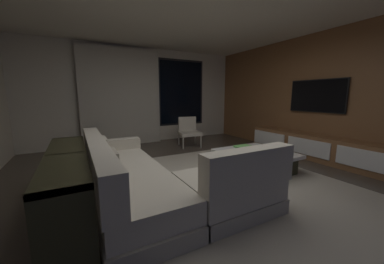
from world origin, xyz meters
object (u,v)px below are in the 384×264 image
accent_chair_near_window (189,130)px  mounted_tv (317,96)px  coffee_table (255,161)px  book_stack_on_coffee_table (244,148)px  console_table_behind_couch (69,182)px  media_console (316,148)px  sectional_couch (152,181)px

accent_chair_near_window → mounted_tv: bearing=-48.9°
mounted_tv → coffee_table: bearing=-176.1°
coffee_table → book_stack_on_coffee_table: book_stack_on_coffee_table is taller
book_stack_on_coffee_table → mounted_tv: (1.98, -0.06, 0.94)m
console_table_behind_couch → media_console: bearing=0.4°
book_stack_on_coffee_table → media_console: bearing=-8.3°
mounted_tv → console_table_behind_couch: bearing=-177.2°
accent_chair_near_window → mounted_tv: (1.97, -2.25, 0.92)m
sectional_couch → coffee_table: 2.02m
book_stack_on_coffee_table → accent_chair_near_window: accent_chair_near_window is taller
accent_chair_near_window → book_stack_on_coffee_table: bearing=-90.3°
accent_chair_near_window → console_table_behind_couch: (-2.81, -2.49, -0.02)m
accent_chair_near_window → media_console: 3.04m
book_stack_on_coffee_table → accent_chair_near_window: bearing=89.7°
sectional_couch → media_console: size_ratio=0.81×
sectional_couch → console_table_behind_couch: bearing=171.9°
sectional_couch → book_stack_on_coffee_table: 1.93m
sectional_couch → media_console: sectional_couch is taller
book_stack_on_coffee_table → sectional_couch: bearing=-167.2°
media_console → mounted_tv: (0.18, 0.20, 1.10)m
media_console → book_stack_on_coffee_table: bearing=171.7°
sectional_couch → console_table_behind_couch: (-0.91, 0.13, 0.12)m
book_stack_on_coffee_table → mounted_tv: 2.19m
coffee_table → accent_chair_near_window: accent_chair_near_window is taller
media_console → mounted_tv: 1.13m
coffee_table → console_table_behind_couch: console_table_behind_couch is taller
accent_chair_near_window → mounted_tv: size_ratio=0.64×
book_stack_on_coffee_table → media_console: size_ratio=0.10×
accent_chair_near_window → media_console: accent_chair_near_window is taller
coffee_table → mounted_tv: mounted_tv is taller
coffee_table → mounted_tv: 2.19m
console_table_behind_couch → coffee_table: bearing=2.1°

